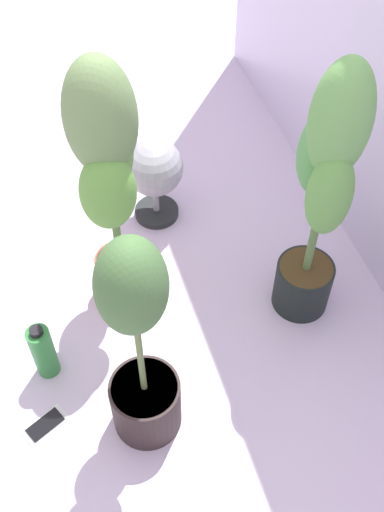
# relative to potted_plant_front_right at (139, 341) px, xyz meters

# --- Properties ---
(ground_plane) EXTENTS (8.00, 8.00, 0.00)m
(ground_plane) POSITION_rel_potted_plant_front_right_xyz_m (-0.24, 0.11, -0.44)
(ground_plane) COLOR silver
(ground_plane) RESTS_ON ground
(potted_plant_front_right) EXTENTS (0.29, 0.25, 0.86)m
(potted_plant_front_right) POSITION_rel_potted_plant_front_right_xyz_m (0.00, 0.00, 0.00)
(potted_plant_front_right) COLOR #322624
(potted_plant_front_right) RESTS_ON ground
(potted_plant_back_center) EXTENTS (0.32, 0.22, 1.02)m
(potted_plant_back_center) POSITION_rel_potted_plant_front_right_xyz_m (-0.27, 0.65, 0.12)
(potted_plant_back_center) COLOR black
(potted_plant_back_center) RESTS_ON ground
(potted_plant_front_left) EXTENTS (0.35, 0.28, 0.98)m
(potted_plant_front_left) POSITION_rel_potted_plant_front_right_xyz_m (-0.52, 0.05, 0.16)
(potted_plant_front_left) COLOR #995139
(potted_plant_front_left) RESTS_ON ground
(cell_phone) EXTENTS (0.13, 0.16, 0.01)m
(cell_phone) POSITION_rel_potted_plant_front_right_xyz_m (-0.06, -0.32, -0.44)
(cell_phone) COLOR white
(cell_phone) RESTS_ON ground
(floor_fan) EXTENTS (0.31, 0.31, 0.37)m
(floor_fan) POSITION_rel_potted_plant_front_right_xyz_m (-0.85, 0.26, -0.20)
(floor_fan) COLOR #222626
(floor_fan) RESTS_ON ground
(nutrient_bottle) EXTENTS (0.08, 0.08, 0.25)m
(nutrient_bottle) POSITION_rel_potted_plant_front_right_xyz_m (-0.26, -0.28, -0.32)
(nutrient_bottle) COLOR #2F8539
(nutrient_bottle) RESTS_ON ground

